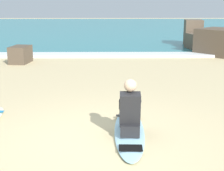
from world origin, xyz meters
TOP-DOWN VIEW (x-y plane):
  - ground_plane at (0.00, 0.00)m, footprint 80.00×80.00m
  - sea at (0.00, 22.41)m, footprint 80.00×28.00m
  - breaking_foam at (0.00, 8.71)m, footprint 80.00×0.90m
  - surfboard_main at (0.58, 0.41)m, footprint 0.60×2.46m
  - surfer_seated at (0.57, 0.24)m, footprint 0.38×0.71m
  - rock_outcrop_distant at (4.80, 9.78)m, footprint 2.39×4.22m
  - shoreline_rock at (-3.05, 7.20)m, footprint 0.73×1.00m

SIDE VIEW (x-z plane):
  - ground_plane at x=0.00m, z-range 0.00..0.00m
  - surfboard_main at x=0.58m, z-range 0.00..0.07m
  - sea at x=0.00m, z-range 0.00..0.10m
  - breaking_foam at x=0.00m, z-range 0.00..0.11m
  - shoreline_rock at x=-3.05m, z-range 0.00..0.63m
  - surfer_seated at x=0.57m, z-range -0.04..0.91m
  - rock_outcrop_distant at x=4.80m, z-range -0.14..1.21m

